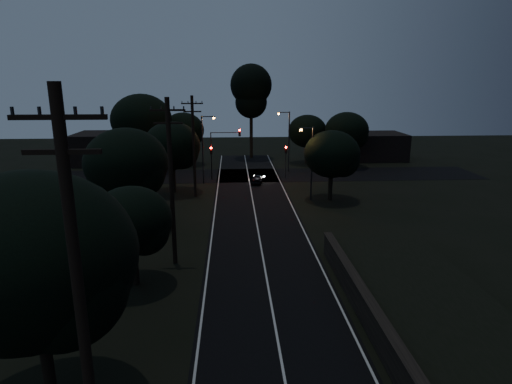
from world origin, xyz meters
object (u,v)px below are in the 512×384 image
signal_left (211,157)px  signal_mast (225,145)px  utility_pole_mid (171,180)px  streetlight_b (288,137)px  utility_pole_near (81,311)px  signal_right (286,156)px  car (257,179)px  utility_pole_far (194,145)px  streetlight_a (204,145)px  tall_pine (251,91)px  streetlight_c (310,158)px

signal_left → signal_mast: 2.26m
utility_pole_mid → streetlight_b: (11.31, 29.00, -1.10)m
utility_pole_near → utility_pole_mid: bearing=90.0°
signal_left → signal_right: 9.20m
signal_right → car: 4.97m
utility_pole_mid → signal_right: size_ratio=2.68×
utility_pole_far → streetlight_a: (0.69, 6.00, -0.85)m
utility_pole_mid → signal_left: (1.40, 24.99, -2.90)m
utility_pole_mid → car: (6.91, 22.57, -5.20)m
utility_pole_near → car: (6.91, 39.57, -5.71)m
tall_pine → car: 20.02m
utility_pole_near → streetlight_a: size_ratio=1.50×
tall_pine → signal_left: size_ratio=3.51×
streetlight_a → utility_pole_near: bearing=-91.0°
utility_pole_far → car: (6.91, 5.57, -4.95)m
signal_left → streetlight_a: size_ratio=0.51×
tall_pine → signal_left: tall_pine is taller
streetlight_a → streetlight_b: size_ratio=1.00×
streetlight_b → streetlight_c: streetlight_b is taller
signal_left → streetlight_b: streetlight_b is taller
utility_pole_near → streetlight_b: 47.40m
streetlight_c → streetlight_a: bearing=144.3°
utility_pole_mid → streetlight_a: size_ratio=1.38×
signal_right → car: (-3.69, -2.42, -2.30)m
utility_pole_far → signal_right: (10.60, 7.99, -2.65)m
signal_left → car: bearing=-23.7°
tall_pine → utility_pole_mid: bearing=-99.9°
utility_pole_far → streetlight_b: (11.31, 12.00, -0.85)m
streetlight_c → streetlight_b: bearing=92.1°
utility_pole_mid → tall_pine: 40.87m
utility_pole_far → signal_right: 13.53m
signal_left → streetlight_c: 14.52m
utility_pole_far → streetlight_c: bearing=-9.6°
signal_left → streetlight_c: streetlight_c is taller
signal_right → streetlight_b: bearing=80.0°
car → utility_pole_far: bearing=51.4°
signal_mast → streetlight_a: size_ratio=0.78×
tall_pine → utility_pole_near: bearing=-97.0°
signal_right → streetlight_a: bearing=-168.7°
tall_pine → signal_right: 17.18m
tall_pine → streetlight_c: tall_pine is taller
signal_mast → streetlight_a: streetlight_a is taller
signal_mast → signal_right: bearing=-0.0°
utility_pole_near → streetlight_a: 40.04m
streetlight_a → signal_right: bearing=11.3°
streetlight_c → utility_pole_near: bearing=-110.3°
streetlight_b → car: 8.80m
tall_pine → signal_right: (3.60, -15.01, -7.54)m
utility_pole_mid → streetlight_a: utility_pole_mid is taller
utility_pole_mid → streetlight_b: bearing=68.7°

